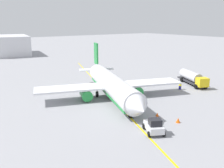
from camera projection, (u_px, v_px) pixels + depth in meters
name	position (u px, v px, depth m)	size (l,w,h in m)	color
ground_plane	(112.00, 98.00, 49.14)	(400.00, 400.00, 0.00)	#939399
airplane	(111.00, 85.00, 48.89)	(32.32, 29.60, 9.88)	white
fuel_tanker	(193.00, 78.00, 59.56)	(10.97, 6.80, 3.15)	#2D2D33
pushback_tug	(154.00, 126.00, 33.82)	(4.12, 3.61, 2.20)	silver
refueling_worker	(180.00, 86.00, 55.46)	(0.56, 0.43, 1.71)	navy
safety_cone_nose	(157.00, 114.00, 39.93)	(0.54, 0.54, 0.60)	#F2590F
safety_cone_wingtip	(178.00, 120.00, 37.37)	(0.67, 0.67, 0.75)	#F2590F
distant_hangar	(10.00, 45.00, 112.77)	(26.56, 19.23, 8.65)	silver
taxi_line_marking	(112.00, 98.00, 49.14)	(89.83, 0.30, 0.01)	yellow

